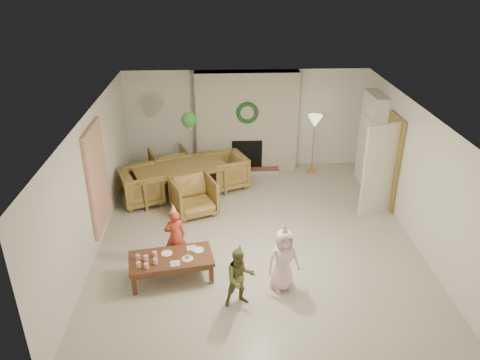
{
  "coord_description": "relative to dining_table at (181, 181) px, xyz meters",
  "views": [
    {
      "loc": [
        -0.67,
        -7.75,
        4.99
      ],
      "look_at": [
        -0.3,
        0.4,
        1.05
      ],
      "focal_mm": 35.01,
      "sensor_mm": 36.0,
      "label": 1
    }
  ],
  "objects": [
    {
      "name": "cup_c",
      "position": [
        -0.32,
        -3.35,
        0.12
      ],
      "size": [
        0.09,
        0.09,
        0.1
      ],
      "primitive_type": "cylinder",
      "rotation": [
        0.0,
        0.0,
        0.18
      ],
      "color": "white",
      "rests_on": "coffee_table_top"
    },
    {
      "name": "party_hat_red",
      "position": [
        0.08,
        -2.57,
        0.72
      ],
      "size": [
        0.15,
        0.15,
        0.2
      ],
      "primitive_type": "cone",
      "rotation": [
        0.0,
        0.0,
        -0.07
      ],
      "color": "#ECC34E",
      "rests_on": "child_red"
    },
    {
      "name": "bookshelf_shelf_d",
      "position": [
        4.4,
        0.46,
        1.29
      ],
      "size": [
        0.3,
        0.92,
        0.03
      ],
      "primitive_type": "cube",
      "color": "white",
      "rests_on": "bookshelf_carcass"
    },
    {
      "name": "dining_chair_left",
      "position": [
        -0.83,
        -0.33,
        0.04
      ],
      "size": [
        1.12,
        1.1,
        0.79
      ],
      "primitive_type": "imported",
      "rotation": [
        0.0,
        0.0,
        1.94
      ],
      "color": "olive",
      "rests_on": "floor"
    },
    {
      "name": "books_row_mid",
      "position": [
        4.38,
        0.51,
        0.63
      ],
      "size": [
        0.2,
        0.44,
        0.24
      ],
      "primitive_type": "cube",
      "color": "#256189",
      "rests_on": "bookshelf_shelf_b"
    },
    {
      "name": "coffee_leg_br",
      "position": [
        0.61,
        -2.68,
        -0.18
      ],
      "size": [
        0.09,
        0.09,
        0.36
      ],
      "primitive_type": "cube",
      "rotation": [
        0.0,
        0.0,
        0.18
      ],
      "color": "#56311C",
      "rests_on": "floor"
    },
    {
      "name": "curtain_panel",
      "position": [
        -1.38,
        -1.64,
        0.89
      ],
      "size": [
        0.06,
        1.2,
        2.0
      ],
      "primitive_type": "cube",
      "color": "beige",
      "rests_on": "wall_left"
    },
    {
      "name": "bookshelf_shelf_b",
      "position": [
        4.4,
        0.46,
        0.49
      ],
      "size": [
        0.3,
        0.92,
        0.03
      ],
      "primitive_type": "cube",
      "color": "white",
      "rests_on": "bookshelf_carcass"
    },
    {
      "name": "hanging_plant_cord",
      "position": [
        0.28,
        -0.34,
        1.79
      ],
      "size": [
        0.01,
        0.01,
        0.7
      ],
      "primitive_type": "cylinder",
      "color": "tan",
      "rests_on": "ceiling"
    },
    {
      "name": "hanging_plant_foliage",
      "position": [
        0.28,
        -0.34,
        1.56
      ],
      "size": [
        0.32,
        0.32,
        0.32
      ],
      "primitive_type": "sphere",
      "color": "#1B521C",
      "rests_on": "hanging_plant_pot"
    },
    {
      "name": "party_hat_pink",
      "position": [
        1.89,
        -3.39,
        0.78
      ],
      "size": [
        0.15,
        0.15,
        0.2
      ],
      "primitive_type": "cone",
      "rotation": [
        0.0,
        0.0,
        0.08
      ],
      "color": "#AAAAB1",
      "rests_on": "child_pink"
    },
    {
      "name": "napkin_left",
      "position": [
        0.13,
        -3.25,
        0.07
      ],
      "size": [
        0.19,
        0.19,
        0.01
      ],
      "primitive_type": "cube",
      "rotation": [
        0.0,
        0.0,
        0.18
      ],
      "color": "#D79FB7",
      "rests_on": "coffee_table_top"
    },
    {
      "name": "dining_chair_far",
      "position": [
        -0.33,
        0.83,
        0.04
      ],
      "size": [
        1.1,
        1.12,
        0.79
      ],
      "primitive_type": "imported",
      "rotation": [
        0.0,
        0.0,
        3.51
      ],
      "color": "olive",
      "rests_on": "floor"
    },
    {
      "name": "dining_chair_right",
      "position": [
        1.04,
        0.41,
        0.04
      ],
      "size": [
        1.12,
        1.1,
        0.79
      ],
      "primitive_type": "imported",
      "rotation": [
        0.0,
        0.0,
        -1.2
      ],
      "color": "olive",
      "rests_on": "floor"
    },
    {
      "name": "food_scoop",
      "position": [
        0.33,
        -3.13,
        0.12
      ],
      "size": [
        0.09,
        0.09,
        0.07
      ],
      "primitive_type": "sphere",
      "rotation": [
        0.0,
        0.0,
        0.18
      ],
      "color": "tan",
      "rests_on": "plate_b"
    },
    {
      "name": "floor_lamp_shade",
      "position": [
        3.22,
        1.16,
        0.98
      ],
      "size": [
        0.36,
        0.36,
        0.3
      ],
      "primitive_type": "cone",
      "rotation": [
        3.14,
        0.0,
        0.0
      ],
      "color": "beige",
      "rests_on": "floor_lamp_post"
    },
    {
      "name": "dining_table",
      "position": [
        0.0,
        0.0,
        0.0
      ],
      "size": [
        2.31,
        1.8,
        0.72
      ],
      "primitive_type": "imported",
      "rotation": [
        0.0,
        0.0,
        0.37
      ],
      "color": "olive",
      "rests_on": "floor"
    },
    {
      "name": "fireplace_hearth",
      "position": [
        1.58,
        1.11,
        -0.3
      ],
      "size": [
        1.6,
        0.3,
        0.12
      ],
      "primitive_type": "cube",
      "color": "maroon",
      "rests_on": "floor"
    },
    {
      "name": "wall_right",
      "position": [
        4.58,
        -1.84,
        0.89
      ],
      "size": [
        0.0,
        7.0,
        7.0
      ],
      "primitive_type": "plane",
      "rotation": [
        1.57,
        0.0,
        -1.57
      ],
      "color": "silver",
      "rests_on": "floor"
    },
    {
      "name": "party_hat_plaid",
      "position": [
        1.17,
        -3.77,
        0.68
      ],
      "size": [
        0.13,
        0.13,
        0.16
      ],
      "primitive_type": "cone",
      "rotation": [
        0.0,
        0.0,
        -0.13
      ],
      "color": "#59C353",
      "rests_on": "child_plaid"
    },
    {
      "name": "cup_f",
      "position": [
        -0.22,
        -3.03,
        0.12
      ],
      "size": [
        0.09,
        0.09,
        0.1
      ],
      "primitive_type": "cylinder",
      "rotation": [
        0.0,
        0.0,
        0.18
      ],
      "color": "white",
      "rests_on": "coffee_table_top"
    },
    {
      "name": "wall_back",
      "position": [
        1.58,
        1.66,
        0.89
      ],
      "size": [
        7.0,
        0.0,
        7.0
      ],
      "primitive_type": "plane",
      "rotation": [
        1.57,
        0.0,
        0.0
      ],
      "color": "silver",
      "rests_on": "floor"
    },
    {
      "name": "coffee_leg_fl",
      "position": [
        -0.52,
        -3.46,
        -0.18
      ],
      "size": [
        0.09,
        0.09,
        0.36
      ],
      "primitive_type": "cube",
      "rotation": [
        0.0,
        0.0,
        0.18
      ],
      "color": "#56311C",
      "rests_on": "floor"
    },
    {
      "name": "books_row_lower",
      "position": [
        4.38,
        0.31,
        0.23
      ],
      "size": [
        0.2,
        0.4,
        0.24
      ],
      "primitive_type": "cube",
      "color": "maroon",
      "rests_on": "bookshelf_shelf_a"
    },
    {
      "name": "floor",
      "position": [
        1.58,
        -1.84,
        -0.36
      ],
      "size": [
        7.0,
        7.0,
        0.0
      ],
      "primitive_type": "plane",
      "color": "#B7B29E",
      "rests_on": "ground"
    },
    {
      "name": "wall_front",
      "position": [
        1.58,
        -5.34,
        0.89
      ],
      "size": [
        7.0,
        0.0,
        7.0
      ],
      "primitive_type": "plane",
      "rotation": [
        -1.57,
        0.0,
        0.0
      ],
      "color": "silver",
      "rests_on": "floor"
    },
    {
      "name": "floor_lamp_base",
      "position": [
        3.22,
        1.16,
        -0.34
      ],
      "size": [
        0.28,
        0.28,
        0.03
      ],
      "primitive_type": "cylinder",
      "color": "gold",
      "rests_on": "floor"
    },
    {
      "name": "wall_left",
      "position": [
        -1.42,
        -1.84,
        0.89
      ],
      "size": [
        0.0,
        7.0,
        7.0
      ],
      "primitive_type": "plane",
      "rotation": [
        1.57,
        0.0,
        1.57
      ],
      "color": "silver",
      "rests_on": "floor"
    },
    {
      "name": "bookshelf_shelf_c",
      "position": [
        4.4,
        0.46,
        0.89
      ],
      "size": [
        0.3,
        0.92,
        0.03
      ],
      "primitive_type": "cube",
      "color": "white",
      "rests_on": "bookshelf_carcass"
    },
    {
      "name": "bookshelf_shelf_a",
      "position": [
        4.4,
        0.46,
        0.09
      ],
      "size": [
        0.3,
        0.92,
        0.03
      ],
      "primitive_type": "cube",
      "color": "white",
      "rests_on": "bookshelf_carcass"
    },
    {
      "name": "floor_lamp_post",
      "position": [
        3.22,
        1.16,
        0.34
      ],
      "size": [
        0.03,
        0.03,
        1.34
      ],
      "primitive_type": "cylinder",
      "color": "gold",
      "rests_on": "floor"
    },
    {
      "name": "fireplace_wreath",
      "position": [
        1.58,
        1.23,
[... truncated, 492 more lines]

